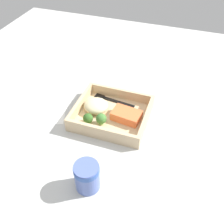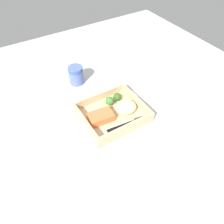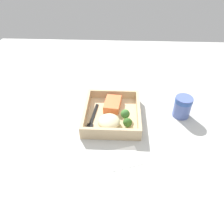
% 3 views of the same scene
% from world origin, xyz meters
% --- Properties ---
extents(ground_plane, '(1.60, 1.60, 0.02)m').
position_xyz_m(ground_plane, '(0.00, 0.00, -0.01)').
color(ground_plane, '#B9BAB6').
extents(takeout_tray, '(0.25, 0.22, 0.01)m').
position_xyz_m(takeout_tray, '(0.00, 0.00, 0.01)').
color(takeout_tray, '#CEB185').
rests_on(takeout_tray, ground_plane).
extents(tray_rim, '(0.25, 0.22, 0.04)m').
position_xyz_m(tray_rim, '(0.00, 0.00, 0.03)').
color(tray_rim, '#CEB185').
rests_on(tray_rim, takeout_tray).
extents(salmon_fillet, '(0.10, 0.07, 0.03)m').
position_xyz_m(salmon_fillet, '(-0.05, 0.00, 0.03)').
color(salmon_fillet, orange).
rests_on(salmon_fillet, takeout_tray).
extents(mashed_potatoes, '(0.09, 0.08, 0.04)m').
position_xyz_m(mashed_potatoes, '(0.06, -0.01, 0.03)').
color(mashed_potatoes, beige).
rests_on(mashed_potatoes, takeout_tray).
extents(broccoli_floret_1, '(0.04, 0.04, 0.04)m').
position_xyz_m(broccoli_floret_1, '(0.02, 0.05, 0.04)').
color(broccoli_floret_1, '#7EA550').
rests_on(broccoli_floret_1, takeout_tray).
extents(broccoli_floret_2, '(0.03, 0.03, 0.04)m').
position_xyz_m(broccoli_floret_2, '(0.06, 0.06, 0.03)').
color(broccoli_floret_2, '#76A555').
rests_on(broccoli_floret_2, takeout_tray).
extents(fork, '(0.16, 0.03, 0.00)m').
position_xyz_m(fork, '(0.03, -0.07, 0.01)').
color(fork, black).
rests_on(fork, takeout_tray).
extents(paper_cup, '(0.07, 0.07, 0.09)m').
position_xyz_m(paper_cup, '(-0.03, 0.28, 0.05)').
color(paper_cup, '#5368B0').
rests_on(paper_cup, ground_plane).
extents(receipt_slip, '(0.11, 0.13, 0.00)m').
position_xyz_m(receipt_slip, '(0.20, 0.04, 0.00)').
color(receipt_slip, white).
rests_on(receipt_slip, ground_plane).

